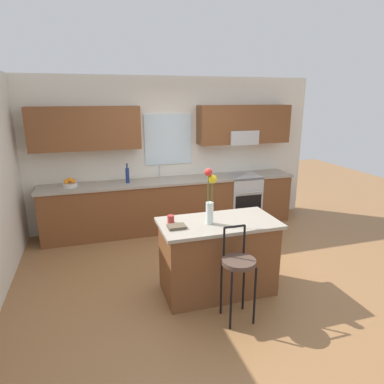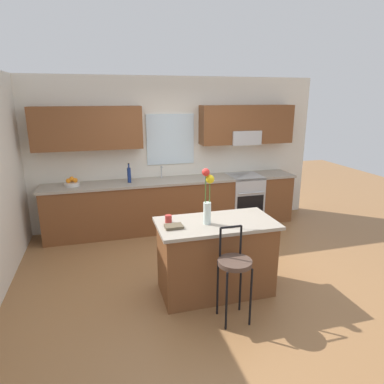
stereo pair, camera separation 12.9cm
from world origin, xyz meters
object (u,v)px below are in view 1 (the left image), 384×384
(kitchen_island, at_px, (218,256))
(cookbook, at_px, (177,227))
(fruit_bowl_oranges, at_px, (70,184))
(oven_range, at_px, (242,198))
(mug_ceramic, at_px, (171,219))
(bar_stool_near, at_px, (238,266))
(bottle_olive_oil, at_px, (127,175))
(flower_vase, at_px, (210,197))

(kitchen_island, distance_m, cookbook, 0.71)
(cookbook, relative_size, fruit_bowl_oranges, 0.83)
(kitchen_island, bearing_deg, oven_range, 58.47)
(mug_ceramic, bearing_deg, cookbook, -82.63)
(fruit_bowl_oranges, bearing_deg, oven_range, -0.51)
(bar_stool_near, bearing_deg, fruit_bowl_oranges, 122.14)
(cookbook, xyz_separation_m, bottle_olive_oil, (-0.29, 2.25, 0.12))
(kitchen_island, bearing_deg, bar_stool_near, -90.00)
(cookbook, bearing_deg, mug_ceramic, 97.37)
(cookbook, bearing_deg, kitchen_island, 5.53)
(fruit_bowl_oranges, relative_size, bottle_olive_oil, 0.71)
(kitchen_island, xyz_separation_m, cookbook, (-0.53, -0.05, 0.47))
(flower_vase, bearing_deg, bar_stool_near, -77.40)
(kitchen_island, height_order, fruit_bowl_oranges, fruit_bowl_oranges)
(oven_range, height_order, mug_ceramic, mug_ceramic)
(cookbook, bearing_deg, oven_range, 50.08)
(oven_range, distance_m, bar_stool_near, 3.07)
(mug_ceramic, relative_size, cookbook, 0.45)
(oven_range, relative_size, fruit_bowl_oranges, 3.83)
(oven_range, xyz_separation_m, flower_vase, (-1.46, -2.21, 0.78))
(flower_vase, relative_size, mug_ceramic, 7.33)
(flower_vase, bearing_deg, mug_ceramic, 159.63)
(bar_stool_near, bearing_deg, cookbook, 134.82)
(oven_range, relative_size, flower_vase, 1.40)
(mug_ceramic, bearing_deg, bar_stool_near, -52.25)
(mug_ceramic, distance_m, fruit_bowl_oranges, 2.40)
(bar_stool_near, bearing_deg, bottle_olive_oil, 106.29)
(kitchen_island, relative_size, bottle_olive_oil, 4.20)
(fruit_bowl_oranges, bearing_deg, kitchen_island, -51.53)
(oven_range, relative_size, cookbook, 4.60)
(fruit_bowl_oranges, bearing_deg, bar_stool_near, -57.86)
(cookbook, height_order, fruit_bowl_oranges, fruit_bowl_oranges)
(mug_ceramic, xyz_separation_m, cookbook, (0.02, -0.18, -0.03))
(flower_vase, bearing_deg, fruit_bowl_oranges, 126.08)
(cookbook, distance_m, fruit_bowl_oranges, 2.57)
(flower_vase, relative_size, bottle_olive_oil, 1.96)
(flower_vase, bearing_deg, cookbook, -176.90)
(oven_range, bearing_deg, bar_stool_near, -115.82)
(bottle_olive_oil, bearing_deg, flower_vase, -72.82)
(oven_range, distance_m, mug_ceramic, 2.83)
(kitchen_island, xyz_separation_m, bar_stool_near, (-0.00, -0.58, 0.17))
(kitchen_island, bearing_deg, bottle_olive_oil, 110.29)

